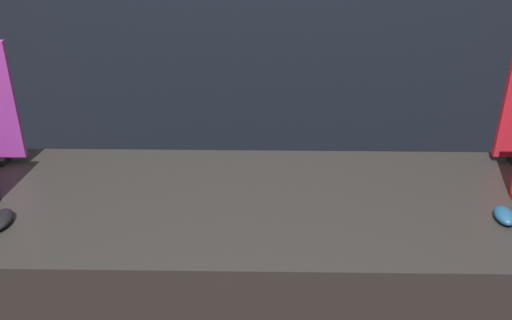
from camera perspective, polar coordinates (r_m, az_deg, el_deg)
The scene contains 3 objects.
display_counter at distance 2.22m, azimuth -0.06°, elevation -14.60°, with size 2.39×0.71×0.97m.
mouse_front at distance 1.96m, azimuth -23.18°, elevation -5.27°, with size 0.07×0.12×0.03m.
mouse_back at distance 1.96m, azimuth 22.59°, elevation -4.91°, with size 0.06×0.10×0.04m.
Camera 1 is at (0.03, -1.27, 1.99)m, focal length 42.00 mm.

